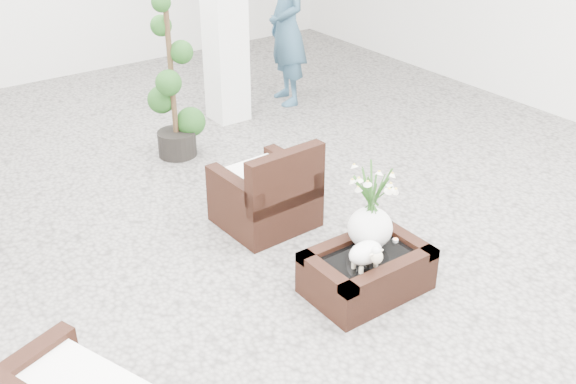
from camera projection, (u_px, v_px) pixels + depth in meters
ground at (281, 253)px, 5.65m from camera, size 11.00×11.00×0.00m
coffee_table at (367, 273)px, 5.13m from camera, size 0.90×0.60×0.31m
sheep_figurine at (365, 255)px, 4.87m from camera, size 0.28×0.23×0.21m
planter_narcissus at (372, 199)px, 4.98m from camera, size 0.44×0.44×0.80m
tealight at (395, 240)px, 5.21m from camera, size 0.04×0.04×0.03m
armchair at (265, 183)px, 5.89m from camera, size 0.78×0.75×0.80m
topiary at (172, 79)px, 6.93m from camera, size 0.45×0.45×1.70m
shopper at (287, 27)px, 8.31m from camera, size 0.62×0.79×1.92m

